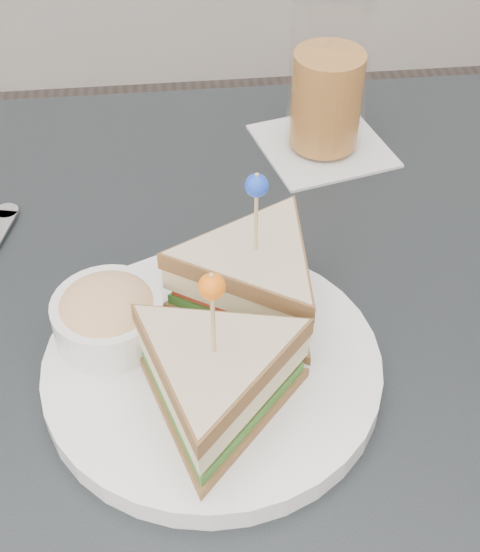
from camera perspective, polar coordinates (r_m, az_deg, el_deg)
name	(u,v)px	position (r m, az deg, el deg)	size (l,w,h in m)	color
table	(230,382)	(0.72, -0.71, -7.86)	(0.80, 0.80, 0.75)	black
plate_meal	(218,335)	(0.60, -1.65, -4.38)	(0.34, 0.34, 0.16)	white
drink_set	(328,87)	(0.84, 6.52, 13.77)	(0.16, 0.16, 0.17)	silver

